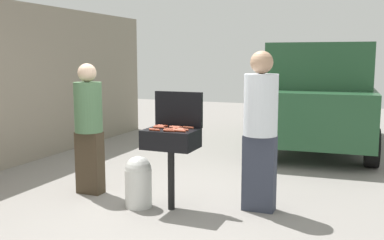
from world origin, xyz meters
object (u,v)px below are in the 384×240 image
hot_dog_9 (179,130)px  hot_dog_1 (159,127)px  hot_dog_3 (160,126)px  hot_dog_6 (175,127)px  hot_dog_2 (183,130)px  parked_minivan (320,95)px  hot_dog_7 (180,131)px  propane_tank (138,181)px  hot_dog_10 (163,126)px  hot_dog_11 (170,129)px  hot_dog_0 (178,129)px  hot_dog_5 (188,127)px  hot_dog_4 (177,127)px  hot_dog_12 (169,131)px  hot_dog_8 (154,130)px  bbq_grill (171,142)px  person_left (89,124)px  person_right (260,125)px

hot_dog_9 → hot_dog_1: bearing=161.4°
hot_dog_3 → hot_dog_6: size_ratio=1.00×
hot_dog_2 → parked_minivan: parked_minivan is taller
hot_dog_7 → propane_tank: hot_dog_7 is taller
hot_dog_10 → hot_dog_1: bearing=-88.2°
hot_dog_6 → hot_dog_11: size_ratio=1.00×
hot_dog_0 → hot_dog_5: 0.15m
hot_dog_3 → hot_dog_1: bearing=-73.2°
hot_dog_4 → hot_dog_9: size_ratio=1.00×
hot_dog_12 → propane_tank: (-0.45, 0.08, -0.64)m
hot_dog_4 → hot_dog_12: 0.28m
hot_dog_4 → hot_dog_1: bearing=-148.3°
hot_dog_9 → parked_minivan: size_ratio=0.03×
hot_dog_9 → parked_minivan: bearing=77.3°
hot_dog_2 → hot_dog_3: same height
hot_dog_3 → hot_dog_7: size_ratio=1.00×
hot_dog_2 → hot_dog_4: size_ratio=1.00×
hot_dog_1 → hot_dog_5: (0.32, 0.12, 0.00)m
hot_dog_5 → hot_dog_7: 0.25m
hot_dog_8 → hot_dog_12: 0.18m
hot_dog_3 → hot_dog_7: same height
bbq_grill → hot_dog_10: bearing=140.5°
propane_tank → hot_dog_4: bearing=24.7°
bbq_grill → hot_dog_12: size_ratio=7.33×
person_left → person_right: 2.22m
hot_dog_9 → hot_dog_10: (-0.30, 0.22, 0.00)m
hot_dog_7 → hot_dog_12: size_ratio=1.00×
hot_dog_7 → parked_minivan: bearing=77.8°
hot_dog_9 → hot_dog_2: bearing=59.5°
hot_dog_6 → bbq_grill: bearing=-93.1°
bbq_grill → propane_tank: size_ratio=1.54×
hot_dog_5 → propane_tank: 0.88m
hot_dog_11 → hot_dog_12: bearing=-68.2°
hot_dog_9 → hot_dog_12: (-0.09, -0.06, 0.00)m
hot_dog_1 → hot_dog_8: 0.18m
hot_dog_4 → person_right: person_right is taller
hot_dog_6 → person_right: person_right is taller
bbq_grill → hot_dog_4: (0.02, 0.13, 0.16)m
hot_dog_0 → propane_tank: hot_dog_0 is taller
person_right → hot_dog_2: bearing=43.1°
hot_dog_1 → hot_dog_4: bearing=31.7°
hot_dog_0 → hot_dog_10: (-0.25, 0.13, 0.00)m
bbq_grill → hot_dog_9: (0.13, -0.08, 0.16)m
hot_dog_2 → hot_dog_7: (0.00, -0.09, 0.00)m
hot_dog_5 → hot_dog_11: same height
propane_tank → parked_minivan: 4.87m
bbq_grill → hot_dog_7: bearing=-35.0°
hot_dog_9 → hot_dog_10: size_ratio=1.00×
hot_dog_0 → person_left: person_left is taller
hot_dog_10 → parked_minivan: bearing=73.0°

